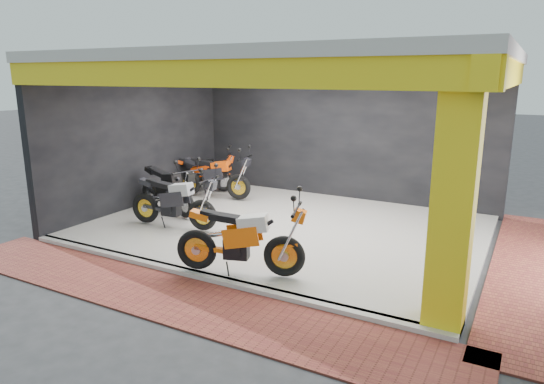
% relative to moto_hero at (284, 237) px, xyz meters
% --- Properties ---
extents(ground, '(80.00, 80.00, 0.00)m').
position_rel_moto_hero_xyz_m(ground, '(-1.24, 0.50, -0.79)').
color(ground, '#2D2D30').
rests_on(ground, ground).
extents(showroom_floor, '(8.00, 6.00, 0.10)m').
position_rel_moto_hero_xyz_m(showroom_floor, '(-1.24, 2.50, -0.74)').
color(showroom_floor, silver).
rests_on(showroom_floor, ground).
extents(showroom_ceiling, '(8.40, 6.40, 0.20)m').
position_rel_moto_hero_xyz_m(showroom_ceiling, '(-1.24, 2.50, 2.81)').
color(showroom_ceiling, beige).
rests_on(showroom_ceiling, corner_column).
extents(back_wall, '(8.20, 0.20, 3.50)m').
position_rel_moto_hero_xyz_m(back_wall, '(-1.24, 5.60, 0.96)').
color(back_wall, black).
rests_on(back_wall, ground).
extents(left_wall, '(0.20, 6.20, 3.50)m').
position_rel_moto_hero_xyz_m(left_wall, '(-5.34, 2.50, 0.96)').
color(left_wall, black).
rests_on(left_wall, ground).
extents(corner_column, '(0.50, 0.50, 3.50)m').
position_rel_moto_hero_xyz_m(corner_column, '(2.51, -0.25, 0.96)').
color(corner_column, yellow).
rests_on(corner_column, ground).
extents(header_beam_front, '(8.40, 0.30, 0.40)m').
position_rel_moto_hero_xyz_m(header_beam_front, '(-1.24, -0.50, 2.51)').
color(header_beam_front, yellow).
rests_on(header_beam_front, corner_column).
extents(header_beam_right, '(0.30, 6.40, 0.40)m').
position_rel_moto_hero_xyz_m(header_beam_right, '(2.76, 2.50, 2.51)').
color(header_beam_right, yellow).
rests_on(header_beam_right, corner_column).
extents(floor_kerb, '(8.00, 0.20, 0.10)m').
position_rel_moto_hero_xyz_m(floor_kerb, '(-1.24, -0.52, -0.74)').
color(floor_kerb, silver).
rests_on(floor_kerb, ground).
extents(paver_front, '(9.00, 1.40, 0.03)m').
position_rel_moto_hero_xyz_m(paver_front, '(-1.24, -1.30, -0.78)').
color(paver_front, brown).
rests_on(paver_front, ground).
extents(paver_right, '(1.40, 7.00, 0.03)m').
position_rel_moto_hero_xyz_m(paver_right, '(3.56, 2.50, -0.78)').
color(paver_right, brown).
rests_on(paver_right, ground).
extents(moto_hero, '(2.42, 1.48, 1.39)m').
position_rel_moto_hero_xyz_m(moto_hero, '(0.00, 0.00, 0.00)').
color(moto_hero, '#FF660A').
rests_on(moto_hero, showroom_floor).
extents(moto_row_a, '(2.28, 1.06, 1.34)m').
position_rel_moto_hero_xyz_m(moto_row_a, '(-2.58, 1.30, -0.02)').
color(moto_row_a, black).
rests_on(moto_row_a, showroom_floor).
extents(moto_row_b, '(2.34, 1.40, 1.35)m').
position_rel_moto_hero_xyz_m(moto_row_b, '(-3.49, 1.84, -0.02)').
color(moto_row_b, black).
rests_on(moto_row_b, showroom_floor).
extents(moto_row_c, '(2.32, 1.12, 1.36)m').
position_rel_moto_hero_xyz_m(moto_row_c, '(-3.31, 3.83, -0.01)').
color(moto_row_c, black).
rests_on(moto_row_c, showroom_floor).
extents(moto_row_d, '(2.14, 1.59, 1.24)m').
position_rel_moto_hero_xyz_m(moto_row_d, '(-4.19, 4.43, -0.08)').
color(moto_row_d, '#F6430A').
rests_on(moto_row_d, showroom_floor).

